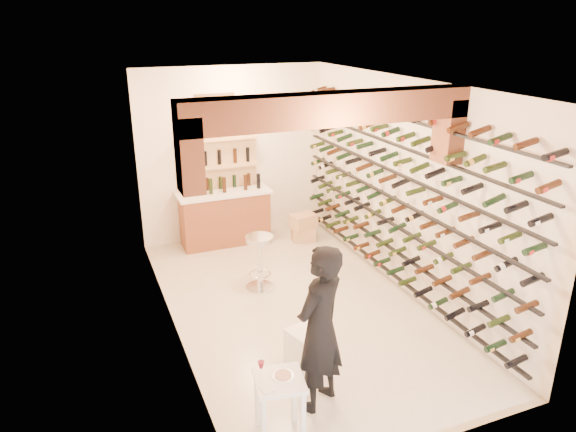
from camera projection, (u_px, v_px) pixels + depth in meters
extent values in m
plane|color=beige|center=(296.00, 305.00, 7.84)|extent=(6.00, 6.00, 0.00)
cube|color=white|center=(233.00, 154.00, 9.89)|extent=(3.50, 0.02, 3.20)
cube|color=white|center=(430.00, 305.00, 4.68)|extent=(3.50, 0.02, 3.20)
cube|color=white|center=(168.00, 220.00, 6.66)|extent=(0.02, 6.00, 3.20)
cube|color=white|center=(405.00, 188.00, 7.91)|extent=(0.02, 6.00, 3.20)
cube|color=#A44B3A|center=(297.00, 83.00, 6.73)|extent=(3.50, 6.00, 0.02)
cube|color=#9E5637|center=(332.00, 109.00, 5.92)|extent=(3.50, 0.35, 0.36)
cube|color=#9E5637|center=(189.00, 154.00, 5.47)|extent=(0.24, 0.35, 0.80)
cube|color=#9E5637|center=(449.00, 131.00, 6.63)|extent=(0.24, 0.35, 0.80)
cube|color=black|center=(389.00, 272.00, 8.32)|extent=(0.06, 5.70, 0.03)
cube|color=black|center=(391.00, 248.00, 8.18)|extent=(0.06, 5.70, 0.03)
cube|color=black|center=(393.00, 224.00, 8.04)|extent=(0.06, 5.70, 0.03)
cube|color=black|center=(395.00, 199.00, 7.90)|extent=(0.06, 5.70, 0.03)
cube|color=black|center=(397.00, 173.00, 7.76)|extent=(0.06, 5.70, 0.03)
cube|color=black|center=(399.00, 146.00, 7.62)|extent=(0.06, 5.70, 0.03)
cube|color=black|center=(401.00, 118.00, 7.48)|extent=(0.06, 5.70, 0.03)
cube|color=brown|center=(225.00, 219.00, 9.87)|extent=(1.60, 0.55, 0.96)
cube|color=white|center=(224.00, 193.00, 9.69)|extent=(1.70, 0.62, 0.05)
cube|color=tan|center=(220.00, 188.00, 9.92)|extent=(1.40, 0.10, 2.00)
cube|color=tan|center=(223.00, 217.00, 10.03)|extent=(1.40, 0.28, 0.04)
cube|color=tan|center=(221.00, 192.00, 9.85)|extent=(1.40, 0.28, 0.04)
cube|color=tan|center=(220.00, 166.00, 9.68)|extent=(1.40, 0.28, 0.04)
cube|color=tan|center=(219.00, 139.00, 9.50)|extent=(1.40, 0.28, 0.04)
cube|color=brown|center=(216.00, 109.00, 9.46)|extent=(0.70, 0.04, 0.55)
cube|color=#99998C|center=(216.00, 109.00, 9.44)|extent=(0.60, 0.01, 0.45)
cube|color=white|center=(279.00, 381.00, 5.16)|extent=(0.55, 0.55, 0.05)
cube|color=white|center=(264.00, 426.00, 5.07)|extent=(0.05, 0.05, 0.64)
cube|color=white|center=(303.00, 420.00, 5.15)|extent=(0.05, 0.05, 0.64)
cube|color=white|center=(257.00, 400.00, 5.42)|extent=(0.05, 0.05, 0.64)
cube|color=white|center=(294.00, 394.00, 5.50)|extent=(0.05, 0.05, 0.64)
cylinder|color=white|center=(283.00, 376.00, 5.19)|extent=(0.22, 0.22, 0.01)
cylinder|color=#BF7266|center=(283.00, 375.00, 5.18)|extent=(0.16, 0.16, 0.02)
cube|color=white|center=(267.00, 389.00, 5.00)|extent=(0.13, 0.13, 0.01)
cylinder|color=white|center=(261.00, 374.00, 5.23)|extent=(0.06, 0.06, 0.00)
cylinder|color=white|center=(261.00, 370.00, 5.21)|extent=(0.01, 0.01, 0.08)
cone|color=#590717|center=(261.00, 365.00, 5.19)|extent=(0.07, 0.07, 0.07)
cube|color=white|center=(305.00, 348.00, 6.43)|extent=(0.47, 0.47, 0.47)
imported|color=black|center=(320.00, 329.00, 5.54)|extent=(0.82, 0.74, 1.87)
cylinder|color=silver|center=(260.00, 287.00, 8.33)|extent=(0.45, 0.45, 0.03)
cylinder|color=silver|center=(260.00, 264.00, 8.19)|extent=(0.09, 0.09, 0.79)
cylinder|color=silver|center=(259.00, 239.00, 8.05)|extent=(0.43, 0.43, 0.08)
torus|color=silver|center=(260.00, 274.00, 8.25)|extent=(0.34, 0.34, 0.03)
cube|color=tan|center=(303.00, 234.00, 10.09)|extent=(0.47, 0.37, 0.26)
cube|color=tan|center=(303.00, 221.00, 10.00)|extent=(0.51, 0.40, 0.27)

